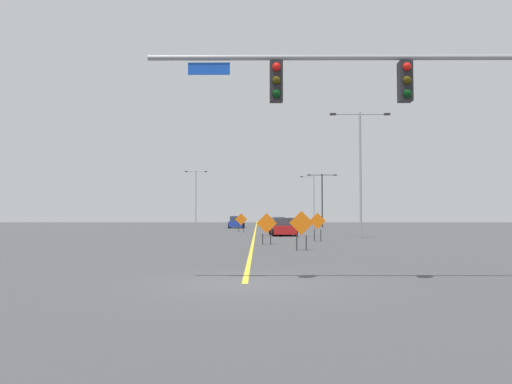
% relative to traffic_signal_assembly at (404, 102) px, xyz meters
% --- Properties ---
extents(ground, '(186.00, 186.00, 0.00)m').
position_rel_traffic_signal_assembly_xyz_m(ground, '(-4.14, 0.01, -4.72)').
color(ground, '#444447').
extents(road_centre_stripe, '(0.16, 103.33, 0.01)m').
position_rel_traffic_signal_assembly_xyz_m(road_centre_stripe, '(-4.14, 51.68, -4.71)').
color(road_centre_stripe, yellow).
rests_on(road_centre_stripe, ground).
extents(traffic_signal_assembly, '(10.21, 0.44, 6.28)m').
position_rel_traffic_signal_assembly_xyz_m(traffic_signal_assembly, '(0.00, 0.00, 0.00)').
color(traffic_signal_assembly, gray).
rests_on(traffic_signal_assembly, ground).
extents(street_lamp_far_right, '(4.45, 0.24, 9.32)m').
position_rel_traffic_signal_assembly_xyz_m(street_lamp_far_right, '(3.72, 23.58, 0.79)').
color(street_lamp_far_right, gray).
rests_on(street_lamp_far_right, ground).
extents(street_lamp_far_left, '(3.96, 0.24, 7.13)m').
position_rel_traffic_signal_assembly_xyz_m(street_lamp_far_left, '(4.69, 53.20, -0.39)').
color(street_lamp_far_left, black).
rests_on(street_lamp_far_left, ground).
extents(street_lamp_near_right, '(3.48, 0.24, 8.59)m').
position_rel_traffic_signal_assembly_xyz_m(street_lamp_near_right, '(-13.60, 64.63, 0.33)').
color(street_lamp_near_right, gray).
rests_on(street_lamp_near_right, ground).
extents(street_lamp_near_left, '(2.31, 0.24, 7.99)m').
position_rel_traffic_signal_assembly_xyz_m(street_lamp_near_left, '(5.04, 67.66, -0.26)').
color(street_lamp_near_left, gray).
rests_on(street_lamp_near_left, ground).
extents(construction_sign_median_far, '(1.20, 0.09, 1.86)m').
position_rel_traffic_signal_assembly_xyz_m(construction_sign_median_far, '(-5.51, 36.26, -3.55)').
color(construction_sign_median_far, orange).
rests_on(construction_sign_median_far, ground).
extents(construction_sign_right_lane, '(1.20, 0.13, 1.95)m').
position_rel_traffic_signal_assembly_xyz_m(construction_sign_right_lane, '(-1.67, 11.61, -3.48)').
color(construction_sign_right_lane, orange).
rests_on(construction_sign_right_lane, ground).
extents(construction_sign_right_shoulder, '(1.08, 0.07, 1.88)m').
position_rel_traffic_signal_assembly_xyz_m(construction_sign_right_shoulder, '(0.10, 19.86, -3.52)').
color(construction_sign_right_shoulder, orange).
rests_on(construction_sign_right_shoulder, ground).
extents(construction_sign_left_shoulder, '(1.20, 0.06, 1.85)m').
position_rel_traffic_signal_assembly_xyz_m(construction_sign_left_shoulder, '(-3.31, 16.33, -3.56)').
color(construction_sign_left_shoulder, orange).
rests_on(construction_sign_left_shoulder, ground).
extents(car_yellow_far, '(2.17, 3.94, 1.26)m').
position_rel_traffic_signal_assembly_xyz_m(car_yellow_far, '(0.56, 50.20, -4.14)').
color(car_yellow_far, gold).
rests_on(car_yellow_far, ground).
extents(car_red_distant, '(2.23, 4.41, 1.48)m').
position_rel_traffic_signal_assembly_xyz_m(car_red_distant, '(-1.77, 28.44, -4.02)').
color(car_red_distant, red).
rests_on(car_red_distant, ground).
extents(car_blue_passing, '(2.00, 3.95, 1.51)m').
position_rel_traffic_signal_assembly_xyz_m(car_blue_passing, '(-6.60, 50.49, -4.02)').
color(car_blue_passing, '#1E389E').
rests_on(car_blue_passing, ground).
extents(car_white_approaching, '(2.24, 4.29, 1.36)m').
position_rel_traffic_signal_assembly_xyz_m(car_white_approaching, '(-1.09, 56.19, -4.06)').
color(car_white_approaching, white).
rests_on(car_white_approaching, ground).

